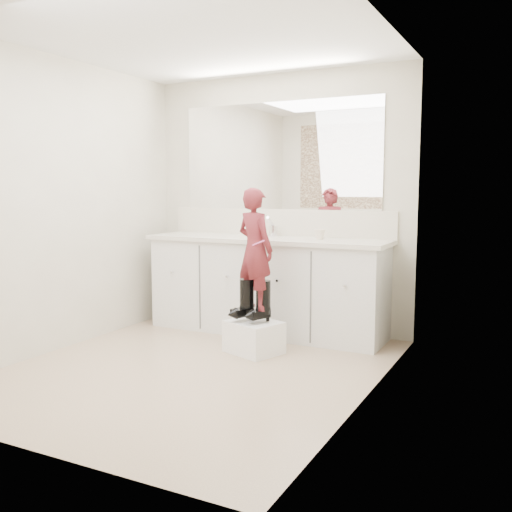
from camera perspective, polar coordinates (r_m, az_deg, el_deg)
The scene contains 19 objects.
floor at distance 4.35m, azimuth -6.18°, elevation -11.17°, with size 3.00×3.00×0.00m, color #92745F.
ceiling at distance 4.27m, azimuth -6.62°, elevation 21.16°, with size 3.00×3.00×0.00m, color white.
wall_back at distance 5.45m, azimuth 2.31°, elevation 5.34°, with size 2.60×2.60×0.00m, color #BDB4A1.
wall_front at distance 3.00m, azimuth -22.33°, elevation 3.68°, with size 2.60×2.60×0.00m, color #BDB4A1.
wall_left at distance 4.97m, azimuth -19.08°, elevation 4.84°, with size 3.00×3.00×0.00m, color #BDB4A1.
wall_right at distance 3.59m, azimuth 11.27°, elevation 4.48°, with size 3.00×3.00×0.00m, color #BDB4A1.
vanity_cabinet at distance 5.28m, azimuth 1.03°, elevation -3.16°, with size 2.20×0.55×0.85m, color silver.
countertop at distance 5.21m, azimuth 0.96°, elevation 1.64°, with size 2.28×0.58×0.04m, color beige.
backsplash at distance 5.45m, azimuth 2.23°, elevation 3.39°, with size 2.28×0.03×0.25m, color beige.
mirror at distance 5.45m, azimuth 2.28°, elevation 9.97°, with size 2.00×0.02×1.00m, color white.
dot_panel at distance 3.02m, azimuth -22.57°, elevation 12.25°, with size 2.00×0.01×1.20m, color #472819.
faucet at distance 5.35m, azimuth 1.74°, elevation 2.53°, with size 0.08×0.08×0.10m, color silver.
cup at distance 5.03m, azimuth 6.40°, elevation 2.16°, with size 0.10×0.10×0.09m, color beige.
soap_bottle at distance 5.29m, azimuth -0.29°, elevation 3.04°, with size 0.09×0.09×0.20m, color white.
step_stool at distance 4.69m, azimuth -0.21°, elevation -8.11°, with size 0.41×0.34×0.26m, color white.
boot_left at distance 4.68m, azimuth -0.92°, elevation -4.39°, with size 0.12×0.23×0.34m, color black, non-canonical shape.
boot_right at distance 4.61m, azimuth 0.73°, elevation -4.55°, with size 0.12×0.23×0.34m, color black, non-canonical shape.
toddler at distance 4.58m, azimuth -0.10°, elevation 0.69°, with size 0.36×0.23×0.98m, color #992F38.
toothbrush at distance 4.47m, azimuth 0.23°, elevation 1.31°, with size 0.01×0.01×0.14m, color #FD62BA.
Camera 1 is at (2.27, -3.46, 1.33)m, focal length 40.00 mm.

